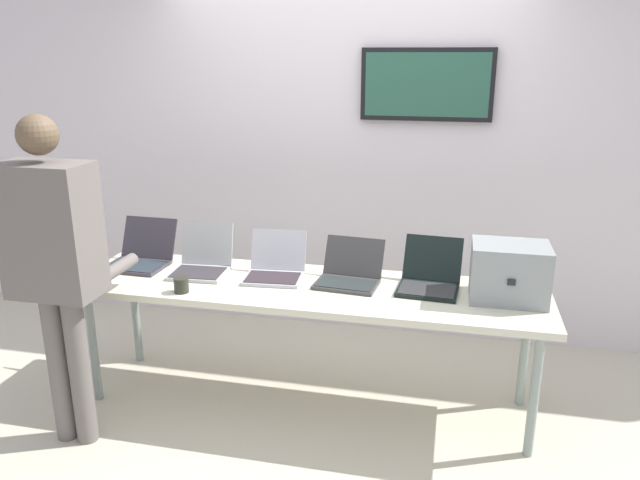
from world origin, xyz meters
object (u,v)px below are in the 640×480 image
object	(u,v)px
equipment_box	(509,272)
laptop_station_1	(202,262)
workbench	(307,294)
laptop_station_3	(349,273)
person	(55,253)
laptop_station_2	(275,267)
laptop_station_4	(430,278)
coffee_mug	(181,285)
laptop_station_0	(141,255)

from	to	relation	value
equipment_box	laptop_station_1	bearing A→B (deg)	178.47
equipment_box	workbench	bearing A→B (deg)	-177.89
laptop_station_3	person	size ratio (longest dim) A/B	0.22
laptop_station_2	laptop_station_3	xyz separation A→B (m)	(0.44, 0.00, -0.00)
laptop_station_2	laptop_station_4	distance (m)	0.90
laptop_station_1	person	distance (m)	0.88
laptop_station_1	coffee_mug	size ratio (longest dim) A/B	4.34
laptop_station_4	coffee_mug	bearing A→B (deg)	-164.44
workbench	coffee_mug	world-z (taller)	coffee_mug
laptop_station_0	laptop_station_3	bearing A→B (deg)	-1.15
laptop_station_2	coffee_mug	distance (m)	0.56
person	laptop_station_3	bearing A→B (deg)	27.90
person	laptop_station_0	bearing A→B (deg)	86.77
coffee_mug	laptop_station_4	bearing A→B (deg)	15.56
workbench	laptop_station_0	world-z (taller)	laptop_station_0
laptop_station_1	person	size ratio (longest dim) A/B	0.21
laptop_station_1	laptop_station_2	world-z (taller)	laptop_station_1
workbench	person	bearing A→B (deg)	-151.35
laptop_station_1	laptop_station_3	distance (m)	0.90
workbench	laptop_station_4	xyz separation A→B (m)	(0.68, 0.12, 0.11)
workbench	person	world-z (taller)	person
coffee_mug	laptop_station_1	bearing A→B (deg)	93.42
workbench	laptop_station_3	distance (m)	0.27
laptop_station_1	laptop_station_3	size ratio (longest dim) A/B	0.96
coffee_mug	workbench	bearing A→B (deg)	21.01
equipment_box	laptop_station_0	world-z (taller)	equipment_box
person	coffee_mug	size ratio (longest dim) A/B	20.89
laptop_station_3	coffee_mug	xyz separation A→B (m)	(-0.88, -0.35, -0.01)
laptop_station_1	coffee_mug	distance (m)	0.34
laptop_station_1	laptop_station_4	bearing A→B (deg)	1.40
coffee_mug	person	bearing A→B (deg)	-142.64
laptop_station_1	laptop_station_3	xyz separation A→B (m)	(0.90, 0.01, -0.01)
laptop_station_0	laptop_station_4	distance (m)	1.78
laptop_station_3	laptop_station_4	size ratio (longest dim) A/B	0.90
laptop_station_0	laptop_station_1	world-z (taller)	laptop_station_1
laptop_station_1	coffee_mug	world-z (taller)	laptop_station_1
laptop_station_2	workbench	bearing A→B (deg)	-24.87
laptop_station_4	laptop_station_2	bearing A→B (deg)	-178.67
laptop_station_3	person	bearing A→B (deg)	-152.10
laptop_station_2	laptop_station_4	world-z (taller)	laptop_station_4
laptop_station_1	person	xyz separation A→B (m)	(-0.47, -0.71, 0.25)
workbench	coffee_mug	xyz separation A→B (m)	(-0.65, -0.25, 0.09)
equipment_box	laptop_station_2	xyz separation A→B (m)	(-1.31, 0.06, -0.10)
equipment_box	laptop_station_3	xyz separation A→B (m)	(-0.87, 0.06, -0.10)
laptop_station_0	coffee_mug	world-z (taller)	laptop_station_0
workbench	laptop_station_3	world-z (taller)	laptop_station_3
laptop_station_1	coffee_mug	xyz separation A→B (m)	(0.02, -0.34, -0.02)
laptop_station_0	laptop_station_2	size ratio (longest dim) A/B	1.05
equipment_box	coffee_mug	xyz separation A→B (m)	(-1.75, -0.29, -0.11)
workbench	coffee_mug	distance (m)	0.70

